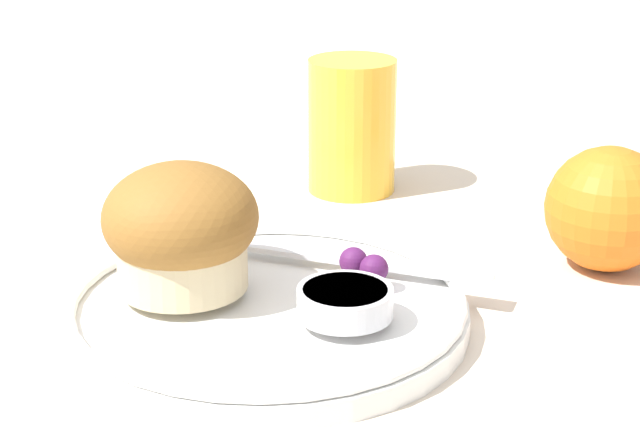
{
  "coord_description": "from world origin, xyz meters",
  "views": [
    {
      "loc": [
        0.44,
        -0.42,
        0.28
      ],
      "look_at": [
        0.01,
        0.02,
        0.06
      ],
      "focal_mm": 60.0,
      "sensor_mm": 36.0,
      "label": 1
    }
  ],
  "objects_px": {
    "muffin": "(181,229)",
    "juice_glass": "(352,126)",
    "butter_knife": "(348,259)",
    "orange_fruit": "(608,209)"
  },
  "relations": [
    {
      "from": "muffin",
      "to": "juice_glass",
      "type": "relative_size",
      "value": 0.86
    },
    {
      "from": "butter_knife",
      "to": "orange_fruit",
      "type": "xyz_separation_m",
      "value": [
        0.1,
        0.15,
        0.02
      ]
    },
    {
      "from": "muffin",
      "to": "butter_knife",
      "type": "bearing_deg",
      "value": 65.07
    },
    {
      "from": "muffin",
      "to": "juice_glass",
      "type": "xyz_separation_m",
      "value": [
        -0.09,
        0.24,
        -0.0
      ]
    },
    {
      "from": "muffin",
      "to": "butter_knife",
      "type": "height_order",
      "value": "muffin"
    },
    {
      "from": "muffin",
      "to": "butter_knife",
      "type": "distance_m",
      "value": 0.11
    },
    {
      "from": "muffin",
      "to": "butter_knife",
      "type": "xyz_separation_m",
      "value": [
        0.05,
        0.1,
        -0.04
      ]
    },
    {
      "from": "juice_glass",
      "to": "orange_fruit",
      "type": "bearing_deg",
      "value": -0.19
    },
    {
      "from": "orange_fruit",
      "to": "juice_glass",
      "type": "height_order",
      "value": "juice_glass"
    },
    {
      "from": "juice_glass",
      "to": "muffin",
      "type": "bearing_deg",
      "value": -70.32
    }
  ]
}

